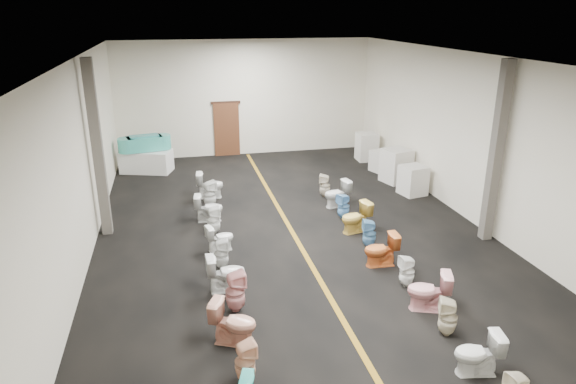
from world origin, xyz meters
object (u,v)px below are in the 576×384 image
toilet_left_8 (209,208)px  toilet_left_9 (209,194)px  toilet_left_10 (210,185)px  toilet_left_7 (214,220)px  toilet_left_4 (226,273)px  toilet_right_6 (369,234)px  appliance_crate_b (396,166)px  appliance_crate_d (367,147)px  bathtub (145,143)px  toilet_right_2 (448,317)px  toilet_left_3 (235,292)px  toilet_right_1 (478,354)px  toilet_left_2 (234,323)px  toilet_left_5 (221,254)px  toilet_right_9 (337,194)px  appliance_crate_a (413,180)px  toilet_right_3 (429,291)px  toilet_right_5 (381,250)px  toilet_right_7 (356,218)px  appliance_crate_c (382,161)px  toilet_right_8 (344,206)px  toilet_right_4 (407,271)px  toilet_right_10 (325,186)px  display_table (146,161)px  toilet_left_6 (220,238)px

toilet_left_8 → toilet_left_9: (0.11, 1.05, 0.02)m
toilet_left_10 → toilet_left_7: bearing=-177.1°
toilet_left_4 → toilet_right_6: bearing=-72.6°
appliance_crate_b → appliance_crate_d: appliance_crate_b is taller
bathtub → toilet_right_2: bearing=-76.1°
toilet_left_3 → toilet_right_1: size_ratio=1.11×
bathtub → toilet_left_2: (1.81, -10.81, -0.66)m
appliance_crate_d → toilet_left_2: 12.34m
toilet_left_5 → toilet_right_2: bearing=-131.2°
toilet_left_7 → toilet_right_9: toilet_right_9 is taller
appliance_crate_a → toilet_right_3: appliance_crate_a is taller
toilet_left_3 → toilet_right_9: bearing=-44.2°
appliance_crate_b → toilet_right_9: appliance_crate_b is taller
toilet_left_10 → toilet_right_5: bearing=-142.0°
toilet_left_10 → toilet_right_7: 4.96m
toilet_left_9 → appliance_crate_d: bearing=-76.1°
appliance_crate_a → appliance_crate_c: appliance_crate_a is taller
toilet_left_2 → toilet_right_8: 6.23m
toilet_right_4 → toilet_right_10: (-0.09, 5.70, 0.01)m
display_table → toilet_right_1: bearing=-66.2°
toilet_right_1 → toilet_right_6: size_ratio=1.04×
toilet_left_5 → toilet_right_2: toilet_right_2 is taller
toilet_right_2 → toilet_right_4: 1.77m
toilet_left_9 → toilet_right_10: 3.60m
appliance_crate_b → toilet_left_8: (-6.48, -2.08, -0.18)m
display_table → toilet_right_3: (5.62, -10.59, 0.02)m
toilet_left_3 → toilet_left_8: 4.65m
toilet_right_3 → toilet_right_5: 1.94m
toilet_left_10 → toilet_right_9: size_ratio=1.03×
toilet_left_6 → toilet_right_9: (3.69, 2.21, 0.06)m
appliance_crate_b → toilet_left_3: (-6.34, -6.73, -0.15)m
toilet_left_6 → toilet_left_4: bearing=164.9°
toilet_left_4 → toilet_right_3: size_ratio=0.98×
appliance_crate_c → toilet_left_5: bearing=-136.2°
appliance_crate_d → bathtub: bearing=177.8°
bathtub → toilet_right_10: size_ratio=2.52×
appliance_crate_d → toilet_right_10: appliance_crate_d is taller
toilet_left_2 → toilet_right_6: bearing=-25.2°
appliance_crate_d → toilet_right_3: 10.62m
bathtub → appliance_crate_d: size_ratio=1.73×
toilet_right_9 → toilet_left_10: bearing=-125.0°
toilet_right_5 → toilet_left_5: bearing=-98.7°
toilet_left_8 → toilet_right_3: bearing=-137.8°
toilet_left_10 → toilet_right_4: bearing=-145.0°
toilet_right_5 → toilet_right_6: bearing=176.3°
toilet_left_8 → toilet_right_5: 5.04m
toilet_left_6 → toilet_left_7: 1.07m
appliance_crate_a → toilet_left_2: appliance_crate_a is taller
appliance_crate_c → toilet_left_8: bearing=-152.9°
toilet_left_8 → toilet_right_6: 4.51m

